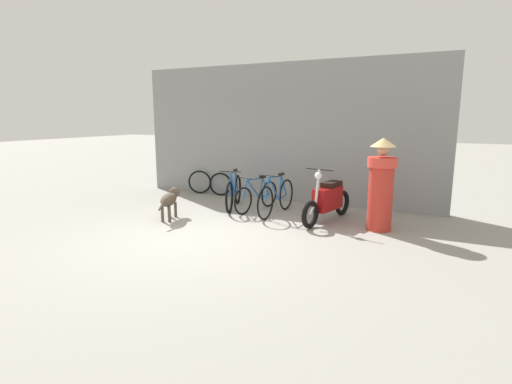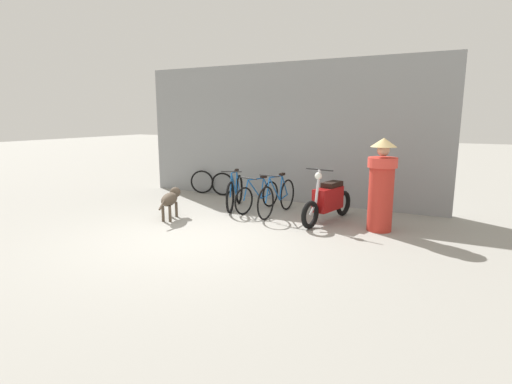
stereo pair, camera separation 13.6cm
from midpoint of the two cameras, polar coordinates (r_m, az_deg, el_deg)
ground_plane at (r=7.11m, az=-7.77°, el=-6.39°), size 60.00×60.00×0.00m
shop_wall_back at (r=9.98m, az=4.22°, el=8.40°), size 7.82×0.20×3.36m
bicycle_0 at (r=9.17m, az=-2.61°, el=-0.04°), size 0.63×1.63×0.91m
bicycle_1 at (r=8.93m, az=0.69°, el=-0.58°), size 0.46×1.56×0.79m
bicycle_2 at (r=8.56m, az=3.49°, el=-0.78°), size 0.46×1.73×0.91m
motorcycle at (r=8.09m, az=10.71°, el=-1.20°), size 0.60×1.83×1.11m
stray_dog at (r=8.40m, az=-11.66°, el=-0.95°), size 0.53×1.09×0.60m
person_in_robes at (r=7.62m, az=17.97°, el=1.08°), size 0.68×0.68×1.71m
spare_tire_left at (r=10.66m, az=-4.44°, el=1.14°), size 0.61×0.20×0.62m
spare_tire_right at (r=11.02m, az=-7.38°, el=1.44°), size 0.61×0.27×0.64m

